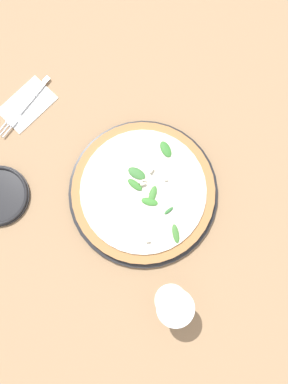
{
  "coord_description": "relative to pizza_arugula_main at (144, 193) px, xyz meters",
  "views": [
    {
      "loc": [
        0.07,
        0.13,
        0.92
      ],
      "look_at": [
        -0.02,
        0.0,
        0.03
      ],
      "focal_mm": 35.0,
      "sensor_mm": 36.0,
      "label": 1
    }
  ],
  "objects": [
    {
      "name": "pizza_arugula_main",
      "position": [
        0.0,
        0.0,
        0.0
      ],
      "size": [
        0.37,
        0.37,
        0.05
      ],
      "color": "black",
      "rests_on": "ground_plane"
    },
    {
      "name": "napkin",
      "position": [
        0.11,
        -0.37,
        -0.01
      ],
      "size": [
        0.15,
        0.11,
        0.01
      ],
      "rotation": [
        0.0,
        0.0,
        0.18
      ],
      "color": "white",
      "rests_on": "ground_plane"
    },
    {
      "name": "fork",
      "position": [
        0.12,
        -0.36,
        -0.01
      ],
      "size": [
        0.19,
        0.08,
        0.0
      ],
      "rotation": [
        0.0,
        0.0,
        0.32
      ],
      "color": "silver",
      "rests_on": "ground_plane"
    },
    {
      "name": "wine_glass",
      "position": [
        0.1,
        0.25,
        0.08
      ],
      "size": [
        0.08,
        0.08,
        0.13
      ],
      "color": "white",
      "rests_on": "ground_plane"
    },
    {
      "name": "ground_plane",
      "position": [
        0.02,
        -0.0,
        -0.02
      ],
      "size": [
        6.0,
        6.0,
        0.0
      ],
      "primitive_type": "plane",
      "color": "#9E7A56"
    }
  ]
}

